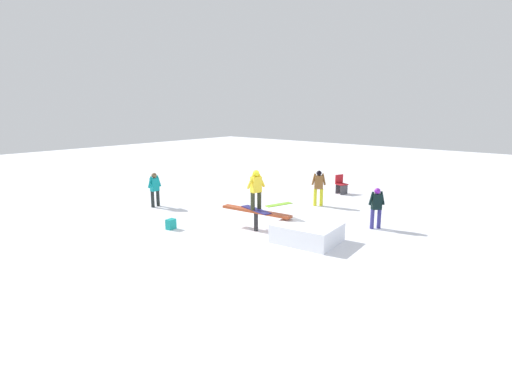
{
  "coord_description": "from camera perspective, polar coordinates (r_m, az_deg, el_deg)",
  "views": [
    {
      "loc": [
        -8.06,
        9.52,
        3.97
      ],
      "look_at": [
        0.0,
        0.0,
        1.3
      ],
      "focal_mm": 28.0,
      "sensor_mm": 36.0,
      "label": 1
    }
  ],
  "objects": [
    {
      "name": "snow_kicker_ramp",
      "position": [
        12.1,
        7.31,
        -5.78
      ],
      "size": [
        1.94,
        1.67,
        0.55
      ],
      "primitive_type": "cube",
      "rotation": [
        0.0,
        0.0,
        0.1
      ],
      "color": "white",
      "rests_on": "ground"
    },
    {
      "name": "main_rider_on_rail",
      "position": [
        12.75,
        0.0,
        0.21
      ],
      "size": [
        1.34,
        0.71,
        1.31
      ],
      "rotation": [
        0.0,
        0.0,
        -0.25
      ],
      "color": "navy",
      "rests_on": "rail_feature"
    },
    {
      "name": "bystander_brown",
      "position": [
        16.36,
        8.93,
        0.84
      ],
      "size": [
        0.5,
        0.44,
        1.46
      ],
      "rotation": [
        0.0,
        0.0,
        3.85
      ],
      "color": "yellow",
      "rests_on": "ground"
    },
    {
      "name": "folding_chair",
      "position": [
        18.94,
        12.04,
        1.0
      ],
      "size": [
        0.57,
        0.57,
        0.88
      ],
      "rotation": [
        0.0,
        0.0,
        4.32
      ],
      "color": "#3F3F44",
      "rests_on": "ground"
    },
    {
      "name": "backpack_on_snow",
      "position": [
        13.52,
        -12.06,
        -4.51
      ],
      "size": [
        0.25,
        0.32,
        0.34
      ],
      "primitive_type": "cube",
      "rotation": [
        0.0,
        0.0,
        1.69
      ],
      "color": "teal",
      "rests_on": "ground"
    },
    {
      "name": "loose_snowboard_lime",
      "position": [
        16.51,
        3.27,
        -1.8
      ],
      "size": [
        0.62,
        1.27,
        0.02
      ],
      "primitive_type": "cube",
      "rotation": [
        0.0,
        0.0,
        4.43
      ],
      "color": "#8CD82E",
      "rests_on": "ground"
    },
    {
      "name": "rail_feature",
      "position": [
        12.93,
        0.0,
        -3.04
      ],
      "size": [
        2.58,
        0.53,
        0.7
      ],
      "rotation": [
        0.0,
        0.0,
        0.1
      ],
      "color": "black",
      "rests_on": "ground"
    },
    {
      "name": "bystander_black",
      "position": [
        13.72,
        16.83,
        -1.92
      ],
      "size": [
        0.43,
        0.49,
        1.37
      ],
      "rotation": [
        0.0,
        0.0,
        4.01
      ],
      "color": "navy",
      "rests_on": "ground"
    },
    {
      "name": "bystander_teal",
      "position": [
        16.53,
        -14.27,
        0.58
      ],
      "size": [
        0.21,
        0.63,
        1.39
      ],
      "rotation": [
        0.0,
        0.0,
        4.7
      ],
      "color": "black",
      "rests_on": "ground"
    },
    {
      "name": "ground_plane",
      "position": [
        13.1,
        0.0,
        -5.56
      ],
      "size": [
        60.0,
        60.0,
        0.0
      ],
      "primitive_type": "plane",
      "color": "white"
    }
  ]
}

